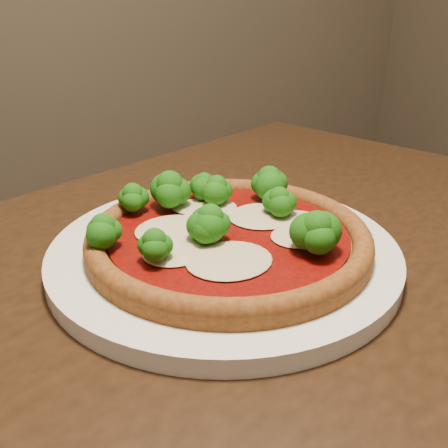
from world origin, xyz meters
name	(u,v)px	position (x,y,z in m)	size (l,w,h in m)	color
dining_table	(226,386)	(-0.13, 0.09, 0.64)	(1.29, 1.05, 0.75)	black
plate	(224,251)	(-0.10, 0.15, 0.76)	(0.35, 0.35, 0.02)	white
pizza	(226,230)	(-0.10, 0.15, 0.78)	(0.28, 0.28, 0.06)	brown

